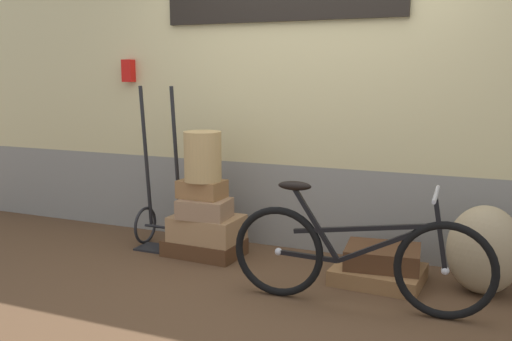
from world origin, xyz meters
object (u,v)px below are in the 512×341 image
(suitcase_2, at_px, (205,208))
(wicker_basket, at_px, (203,156))
(suitcase_5, at_px, (383,257))
(luggage_trolley, at_px, (162,211))
(suitcase_0, at_px, (204,247))
(suitcase_1, at_px, (207,228))
(suitcase_3, at_px, (202,189))
(suitcase_4, at_px, (378,274))
(bicycle, at_px, (356,257))
(burlap_sack, at_px, (484,250))

(suitcase_2, distance_m, wicker_basket, 0.42)
(suitcase_5, height_order, luggage_trolley, luggage_trolley)
(suitcase_0, height_order, suitcase_1, suitcase_1)
(suitcase_0, height_order, suitcase_3, suitcase_3)
(suitcase_5, bearing_deg, suitcase_1, 172.64)
(suitcase_4, xyz_separation_m, suitcase_5, (0.02, 0.03, 0.13))
(suitcase_1, bearing_deg, wicker_basket, -110.47)
(suitcase_0, distance_m, bicycle, 1.50)
(suitcase_2, bearing_deg, luggage_trolley, 162.17)
(suitcase_1, distance_m, wicker_basket, 0.59)
(suitcase_2, relative_size, suitcase_5, 0.76)
(suitcase_2, distance_m, bicycle, 1.43)
(luggage_trolley, bearing_deg, wicker_basket, -11.99)
(suitcase_0, bearing_deg, suitcase_4, 0.72)
(suitcase_0, bearing_deg, bicycle, -18.61)
(suitcase_3, distance_m, suitcase_5, 1.50)
(suitcase_4, distance_m, bicycle, 0.56)
(suitcase_2, bearing_deg, suitcase_1, 97.35)
(luggage_trolley, bearing_deg, bicycle, -18.47)
(burlap_sack, bearing_deg, luggage_trolley, 178.95)
(suitcase_4, bearing_deg, suitcase_5, 56.35)
(suitcase_4, bearing_deg, suitcase_3, -178.67)
(suitcase_1, xyz_separation_m, suitcase_3, (-0.03, -0.01, 0.32))
(wicker_basket, bearing_deg, suitcase_3, 139.15)
(wicker_basket, relative_size, bicycle, 0.24)
(burlap_sack, bearing_deg, suitcase_3, -179.15)
(wicker_basket, height_order, luggage_trolley, luggage_trolley)
(suitcase_4, bearing_deg, suitcase_2, -177.01)
(suitcase_3, xyz_separation_m, wicker_basket, (0.02, -0.02, 0.27))
(suitcase_3, bearing_deg, suitcase_5, 2.38)
(suitcase_4, bearing_deg, burlap_sack, 9.21)
(suitcase_2, height_order, suitcase_4, suitcase_2)
(burlap_sack, bearing_deg, wicker_basket, -178.62)
(suitcase_4, bearing_deg, bicycle, -92.89)
(suitcase_5, bearing_deg, bicycle, -104.23)
(suitcase_5, height_order, burlap_sack, burlap_sack)
(suitcase_0, xyz_separation_m, suitcase_1, (0.02, 0.00, 0.16))
(suitcase_2, bearing_deg, bicycle, -23.81)
(suitcase_3, bearing_deg, suitcase_0, 40.22)
(luggage_trolley, bearing_deg, suitcase_3, -10.17)
(suitcase_3, bearing_deg, burlap_sack, 3.82)
(suitcase_0, relative_size, bicycle, 0.37)
(suitcase_1, bearing_deg, suitcase_2, -77.05)
(suitcase_1, height_order, burlap_sack, burlap_sack)
(suitcase_0, distance_m, suitcase_4, 1.43)
(suitcase_3, distance_m, suitcase_4, 1.52)
(suitcase_1, bearing_deg, suitcase_4, -0.34)
(suitcase_0, relative_size, suitcase_3, 1.71)
(suitcase_3, relative_size, suitcase_5, 0.70)
(suitcase_3, bearing_deg, bicycle, -17.98)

